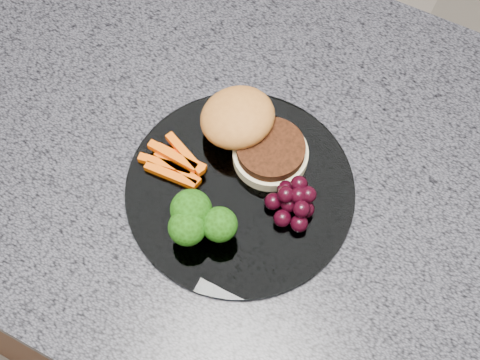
% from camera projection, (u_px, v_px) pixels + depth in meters
% --- Properties ---
extents(island_cabinet, '(1.20, 0.60, 0.86)m').
position_uv_depth(island_cabinet, '(266.00, 292.00, 1.19)').
color(island_cabinet, brown).
rests_on(island_cabinet, ground).
extents(countertop, '(1.20, 0.60, 0.04)m').
position_uv_depth(countertop, '(279.00, 178.00, 0.79)').
color(countertop, '#4B4B55').
rests_on(countertop, island_cabinet).
extents(plate, '(0.26, 0.26, 0.01)m').
position_uv_depth(plate, '(240.00, 189.00, 0.76)').
color(plate, white).
rests_on(plate, countertop).
extents(burger, '(0.15, 0.11, 0.05)m').
position_uv_depth(burger, '(249.00, 132.00, 0.76)').
color(burger, beige).
rests_on(burger, plate).
extents(carrot_sticks, '(0.08, 0.05, 0.02)m').
position_uv_depth(carrot_sticks, '(175.00, 163.00, 0.76)').
color(carrot_sticks, '#FA5C04').
rests_on(carrot_sticks, plate).
extents(broccoli, '(0.08, 0.06, 0.05)m').
position_uv_depth(broccoli, '(198.00, 220.00, 0.70)').
color(broccoli, '#649C39').
rests_on(broccoli, plate).
extents(grape_bunch, '(0.06, 0.06, 0.03)m').
position_uv_depth(grape_bunch, '(294.00, 202.00, 0.73)').
color(grape_bunch, black).
rests_on(grape_bunch, plate).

